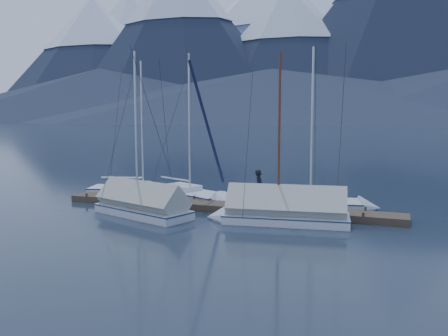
{
  "coord_description": "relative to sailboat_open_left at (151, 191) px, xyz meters",
  "views": [
    {
      "loc": [
        8.4,
        -20.66,
        4.97
      ],
      "look_at": [
        0.0,
        2.0,
        2.2
      ],
      "focal_mm": 38.0,
      "sensor_mm": 36.0,
      "label": 1
    }
  ],
  "objects": [
    {
      "name": "ground",
      "position": [
        6.03,
        -5.1,
        -0.16
      ],
      "size": [
        1000.0,
        1000.0,
        0.0
      ],
      "primitive_type": "plane",
      "color": "black",
      "rests_on": "ground"
    },
    {
      "name": "mountain_range",
      "position": [
        10.15,
        365.35,
        58.49
      ],
      "size": [
        877.0,
        584.0,
        150.5
      ],
      "color": "#475675",
      "rests_on": "ground"
    },
    {
      "name": "dock",
      "position": [
        6.03,
        -3.1,
        -0.05
      ],
      "size": [
        18.0,
        1.5,
        0.54
      ],
      "color": "#382D23",
      "rests_on": "ground"
    },
    {
      "name": "mooring_posts",
      "position": [
        5.53,
        -3.1,
        0.19
      ],
      "size": [
        15.12,
        1.52,
        0.35
      ],
      "color": "#382D23",
      "rests_on": "ground"
    },
    {
      "name": "sailboat_open_left",
      "position": [
        0.0,
        0.0,
        0.0
      ],
      "size": [
        7.05,
        3.64,
        8.98
      ],
      "color": "silver",
      "rests_on": "ground"
    },
    {
      "name": "sailboat_open_mid",
      "position": [
        3.41,
        -0.83,
        0.0
      ],
      "size": [
        7.17,
        4.7,
        9.24
      ],
      "color": "silver",
      "rests_on": "ground"
    },
    {
      "name": "sailboat_open_right",
      "position": [
        10.62,
        -0.94,
        0.0
      ],
      "size": [
        7.21,
        3.39,
        9.21
      ],
      "color": "silver",
      "rests_on": "ground"
    },
    {
      "name": "sailboat_covered_near",
      "position": [
        9.2,
        -4.9,
        0.27
      ],
      "size": [
        6.78,
        3.03,
        8.54
      ],
      "color": "silver",
      "rests_on": "ground"
    },
    {
      "name": "sailboat_covered_far",
      "position": [
        2.29,
        -5.6,
        0.27
      ],
      "size": [
        6.49,
        3.81,
        8.74
      ],
      "color": "silver",
      "rests_on": "ground"
    },
    {
      "name": "person",
      "position": [
        7.79,
        -2.65,
        1.08
      ],
      "size": [
        0.52,
        0.71,
        1.79
      ],
      "primitive_type": "imported",
      "rotation": [
        0.0,
        0.0,
        1.71
      ],
      "color": "black",
      "rests_on": "dock"
    }
  ]
}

